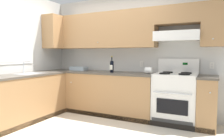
% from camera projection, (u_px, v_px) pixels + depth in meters
% --- Properties ---
extents(ground_plane, '(7.04, 7.04, 0.00)m').
position_uv_depth(ground_plane, '(75.00, 134.00, 3.34)').
color(ground_plane, beige).
extents(wall_back, '(4.68, 0.57, 2.55)m').
position_uv_depth(wall_back, '(132.00, 45.00, 4.42)').
color(wall_back, silver).
rests_on(wall_back, ground_plane).
extents(wall_left, '(0.47, 4.00, 2.55)m').
position_uv_depth(wall_left, '(16.00, 51.00, 4.15)').
color(wall_left, silver).
rests_on(wall_left, ground_plane).
extents(counter_back_run, '(3.60, 0.65, 0.91)m').
position_uv_depth(counter_back_run, '(108.00, 93.00, 4.43)').
color(counter_back_run, '#A87A4C').
rests_on(counter_back_run, ground_plane).
extents(counter_left_run, '(0.63, 1.91, 1.13)m').
position_uv_depth(counter_left_run, '(20.00, 98.00, 3.86)').
color(counter_left_run, '#A87A4C').
rests_on(counter_left_run, ground_plane).
extents(stove, '(0.76, 0.62, 1.20)m').
position_uv_depth(stove, '(175.00, 98.00, 3.83)').
color(stove, white).
rests_on(stove, ground_plane).
extents(wine_bottle, '(0.08, 0.08, 0.34)m').
position_uv_depth(wine_bottle, '(112.00, 66.00, 4.26)').
color(wine_bottle, black).
rests_on(wine_bottle, counter_back_run).
extents(bowl, '(0.40, 0.20, 0.08)m').
position_uv_depth(bowl, '(79.00, 69.00, 4.86)').
color(bowl, '#9EADB7').
rests_on(bowl, counter_back_run).
extents(paper_towel_roll, '(0.13, 0.13, 0.13)m').
position_uv_depth(paper_towel_roll, '(149.00, 71.00, 3.98)').
color(paper_towel_roll, white).
rests_on(paper_towel_roll, counter_back_run).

